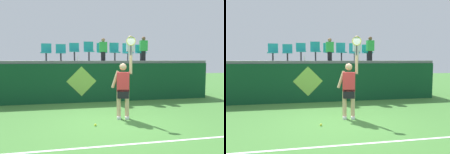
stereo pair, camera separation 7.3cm
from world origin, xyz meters
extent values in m
plane|color=#478438|center=(0.00, 0.00, 0.00)|extent=(40.00, 40.00, 0.00)
cube|color=#0F4223|center=(0.00, 3.36, 0.84)|extent=(10.45, 0.20, 1.67)
cube|color=slate|center=(0.00, 4.80, 1.73)|extent=(10.45, 2.99, 0.12)
cube|color=white|center=(0.00, -1.70, 0.00)|extent=(9.40, 0.08, 0.01)
cube|color=white|center=(0.25, 0.44, 0.04)|extent=(0.17, 0.28, 0.08)
cube|color=white|center=(0.51, 0.38, 0.04)|extent=(0.17, 0.28, 0.08)
cylinder|color=#DBAD84|center=(0.25, 0.44, 0.44)|extent=(0.13, 0.13, 0.87)
cylinder|color=#DBAD84|center=(0.51, 0.38, 0.44)|extent=(0.13, 0.13, 0.87)
cube|color=black|center=(0.38, 0.41, 0.79)|extent=(0.40, 0.29, 0.28)
cube|color=red|center=(0.38, 0.41, 1.17)|extent=(0.42, 0.29, 0.59)
sphere|color=#DBAD84|center=(0.38, 0.41, 1.63)|extent=(0.22, 0.22, 0.22)
cylinder|color=#DBAD84|center=(0.14, 0.46, 1.24)|extent=(0.27, 0.14, 0.55)
cylinder|color=#DBAD84|center=(0.61, 0.36, 1.70)|extent=(0.09, 0.09, 0.58)
cylinder|color=black|center=(0.61, 0.36, 2.14)|extent=(0.03, 0.03, 0.30)
torus|color=gold|center=(0.61, 0.36, 2.42)|extent=(0.28, 0.08, 0.28)
ellipsoid|color=silver|center=(0.61, 0.36, 2.42)|extent=(0.24, 0.06, 0.24)
sphere|color=#D1E533|center=(-0.57, -0.20, 0.03)|extent=(0.07, 0.07, 0.07)
cylinder|color=white|center=(-0.84, 3.50, 1.90)|extent=(0.07, 0.07, 0.21)
cylinder|color=#38383D|center=(-2.19, 3.99, 1.96)|extent=(0.07, 0.07, 0.33)
cube|color=teal|center=(-2.19, 3.99, 2.15)|extent=(0.44, 0.42, 0.05)
cube|color=teal|center=(-2.19, 4.18, 2.37)|extent=(0.44, 0.04, 0.39)
cylinder|color=#38383D|center=(-1.56, 3.99, 1.96)|extent=(0.07, 0.07, 0.33)
cube|color=teal|center=(-1.56, 3.99, 2.14)|extent=(0.44, 0.42, 0.05)
cube|color=teal|center=(-1.56, 4.18, 2.36)|extent=(0.44, 0.04, 0.37)
cylinder|color=#38383D|center=(-0.96, 3.99, 1.99)|extent=(0.07, 0.07, 0.39)
cube|color=teal|center=(-0.96, 3.99, 2.21)|extent=(0.44, 0.42, 0.05)
cube|color=teal|center=(-0.96, 4.18, 2.42)|extent=(0.44, 0.04, 0.36)
cylinder|color=#38383D|center=(-0.30, 3.99, 1.99)|extent=(0.07, 0.07, 0.39)
cube|color=teal|center=(-0.30, 3.99, 2.21)|extent=(0.44, 0.42, 0.05)
cube|color=teal|center=(-0.30, 4.18, 2.46)|extent=(0.44, 0.04, 0.44)
cylinder|color=#38383D|center=(0.30, 3.99, 1.97)|extent=(0.07, 0.07, 0.36)
cube|color=teal|center=(0.30, 3.99, 2.18)|extent=(0.44, 0.42, 0.05)
cube|color=teal|center=(0.30, 4.18, 2.41)|extent=(0.44, 0.04, 0.41)
cylinder|color=#38383D|center=(0.92, 3.99, 1.97)|extent=(0.07, 0.07, 0.36)
cube|color=teal|center=(0.92, 3.99, 2.18)|extent=(0.44, 0.42, 0.05)
cube|color=teal|center=(0.92, 4.18, 2.42)|extent=(0.44, 0.04, 0.43)
cylinder|color=#38383D|center=(1.55, 3.99, 1.96)|extent=(0.07, 0.07, 0.33)
cube|color=teal|center=(1.55, 3.99, 2.15)|extent=(0.44, 0.42, 0.05)
cube|color=teal|center=(1.55, 4.18, 2.40)|extent=(0.44, 0.04, 0.44)
cylinder|color=#38383D|center=(2.19, 3.99, 1.97)|extent=(0.07, 0.07, 0.35)
cube|color=teal|center=(2.19, 3.99, 2.17)|extent=(0.44, 0.42, 0.05)
cube|color=teal|center=(2.19, 4.18, 2.38)|extent=(0.44, 0.04, 0.38)
cylinder|color=white|center=(1.55, 3.60, 2.00)|extent=(0.20, 0.20, 0.42)
cube|color=white|center=(1.55, 3.60, 2.47)|extent=(0.34, 0.20, 0.52)
sphere|color=beige|center=(1.55, 3.60, 2.83)|extent=(0.20, 0.20, 0.20)
cylinder|color=black|center=(0.30, 3.65, 1.99)|extent=(0.20, 0.20, 0.39)
cube|color=green|center=(0.30, 3.65, 2.40)|extent=(0.34, 0.20, 0.45)
sphere|color=#A87A56|center=(0.30, 3.65, 2.72)|extent=(0.18, 0.18, 0.18)
cylinder|color=black|center=(2.19, 3.61, 2.01)|extent=(0.20, 0.20, 0.44)
cube|color=green|center=(2.19, 3.61, 2.48)|extent=(0.34, 0.20, 0.49)
sphere|color=brown|center=(2.19, 3.61, 2.81)|extent=(0.18, 0.18, 0.18)
cube|color=#0F4223|center=(-0.70, 3.25, 0.00)|extent=(0.90, 0.01, 0.00)
plane|color=#8CC64C|center=(-0.70, 3.25, 0.92)|extent=(1.27, 0.00, 1.27)
camera|label=1|loc=(-1.38, -6.30, 1.87)|focal=35.97mm
camera|label=2|loc=(-1.30, -6.32, 1.87)|focal=35.97mm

